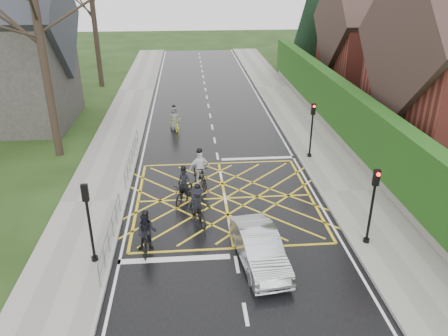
{
  "coord_description": "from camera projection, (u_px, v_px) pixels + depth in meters",
  "views": [
    {
      "loc": [
        -1.54,
        -17.77,
        9.75
      ],
      "look_at": [
        0.0,
        0.55,
        1.3
      ],
      "focal_mm": 35.0,
      "sensor_mm": 36.0,
      "label": 1
    }
  ],
  "objects": [
    {
      "name": "cyclist_mid",
      "position": [
        198.0,
        208.0,
        18.18
      ],
      "size": [
        1.17,
        1.91,
        1.75
      ],
      "rotation": [
        0.0,
        0.0,
        0.33
      ],
      "color": "black",
      "rests_on": "ground"
    },
    {
      "name": "traffic_light_ne",
      "position": [
        311.0,
        131.0,
        23.77
      ],
      "size": [
        0.24,
        0.31,
        3.21
      ],
      "rotation": [
        0.0,
        0.0,
        3.14
      ],
      "color": "black",
      "rests_on": "ground"
    },
    {
      "name": "railing_north",
      "position": [
        132.0,
        153.0,
        23.22
      ],
      "size": [
        0.05,
        6.04,
        1.03
      ],
      "color": "slate",
      "rests_on": "ground"
    },
    {
      "name": "ground",
      "position": [
        225.0,
        198.0,
        20.28
      ],
      "size": [
        120.0,
        120.0,
        0.0
      ],
      "primitive_type": "plane",
      "color": "black",
      "rests_on": "ground"
    },
    {
      "name": "cyclist_front",
      "position": [
        200.0,
        172.0,
        21.19
      ],
      "size": [
        1.13,
        2.03,
        1.96
      ],
      "rotation": [
        0.0,
        0.0,
        0.29
      ],
      "color": "black",
      "rests_on": "ground"
    },
    {
      "name": "tree_near",
      "position": [
        35.0,
        8.0,
        21.72
      ],
      "size": [
        9.24,
        9.24,
        11.44
      ],
      "color": "black",
      "rests_on": "ground"
    },
    {
      "name": "sidewalk_right",
      "position": [
        351.0,
        192.0,
        20.7
      ],
      "size": [
        3.0,
        80.0,
        0.15
      ],
      "primitive_type": "cube",
      "color": "gray",
      "rests_on": "ground"
    },
    {
      "name": "traffic_light_sw",
      "position": [
        90.0,
        224.0,
        15.13
      ],
      "size": [
        0.24,
        0.31,
        3.21
      ],
      "color": "black",
      "rests_on": "ground"
    },
    {
      "name": "cyclist_back",
      "position": [
        147.0,
        236.0,
        16.29
      ],
      "size": [
        0.79,
        1.72,
        1.71
      ],
      "rotation": [
        0.0,
        0.0,
        -0.06
      ],
      "color": "black",
      "rests_on": "ground"
    },
    {
      "name": "sidewalk_left",
      "position": [
        93.0,
        202.0,
        19.79
      ],
      "size": [
        3.0,
        80.0,
        0.15
      ],
      "primitive_type": "cube",
      "color": "gray",
      "rests_on": "ground"
    },
    {
      "name": "church",
      "position": [
        0.0,
        50.0,
        28.06
      ],
      "size": [
        8.8,
        7.8,
        11.0
      ],
      "color": "#2D2B28",
      "rests_on": "ground"
    },
    {
      "name": "tree_far",
      "position": [
        92.0,
        1.0,
        36.49
      ],
      "size": [
        8.4,
        8.4,
        10.4
      ],
      "color": "black",
      "rests_on": "ground"
    },
    {
      "name": "railing_south",
      "position": [
        110.0,
        230.0,
        16.43
      ],
      "size": [
        0.05,
        5.04,
        1.03
      ],
      "color": "slate",
      "rests_on": "ground"
    },
    {
      "name": "house_far",
      "position": [
        385.0,
        40.0,
        35.87
      ],
      "size": [
        9.8,
        8.8,
        10.3
      ],
      "color": "maroon",
      "rests_on": "ground"
    },
    {
      "name": "conifer",
      "position": [
        312.0,
        21.0,
        42.55
      ],
      "size": [
        4.6,
        4.6,
        10.0
      ],
      "color": "black",
      "rests_on": "ground"
    },
    {
      "name": "cyclist_rear",
      "position": [
        184.0,
        189.0,
        19.88
      ],
      "size": [
        1.28,
        1.86,
        1.72
      ],
      "rotation": [
        0.0,
        0.0,
        -0.42
      ],
      "color": "black",
      "rests_on": "ground"
    },
    {
      "name": "traffic_light_se",
      "position": [
        372.0,
        208.0,
        16.16
      ],
      "size": [
        0.24,
        0.31,
        3.21
      ],
      "rotation": [
        0.0,
        0.0,
        3.14
      ],
      "color": "black",
      "rests_on": "ground"
    },
    {
      "name": "cyclist_lead",
      "position": [
        174.0,
        121.0,
        28.7
      ],
      "size": [
        1.1,
        1.81,
        1.67
      ],
      "rotation": [
        0.0,
        0.0,
        0.32
      ],
      "color": "#C3C718",
      "rests_on": "ground"
    },
    {
      "name": "stone_wall",
      "position": [
        345.0,
        140.0,
        26.15
      ],
      "size": [
        0.5,
        38.0,
        0.7
      ],
      "primitive_type": "cube",
      "color": "slate",
      "rests_on": "ground"
    },
    {
      "name": "road",
      "position": [
        225.0,
        198.0,
        20.27
      ],
      "size": [
        9.0,
        80.0,
        0.01
      ],
      "primitive_type": "cube",
      "color": "black",
      "rests_on": "ground"
    },
    {
      "name": "car",
      "position": [
        260.0,
        248.0,
        15.57
      ],
      "size": [
        1.83,
        4.04,
        1.28
      ],
      "primitive_type": "imported",
      "rotation": [
        0.0,
        0.0,
        0.12
      ],
      "color": "#B6B8BD",
      "rests_on": "ground"
    },
    {
      "name": "hedge",
      "position": [
        348.0,
        112.0,
        25.42
      ],
      "size": [
        0.9,
        38.0,
        2.8
      ],
      "primitive_type": "cube",
      "color": "#1D3E10",
      "rests_on": "stone_wall"
    }
  ]
}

